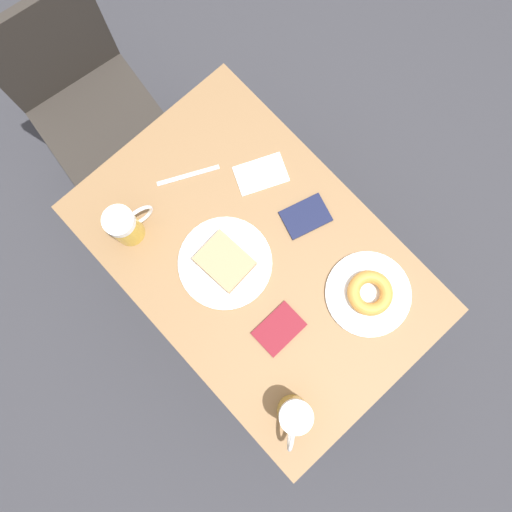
{
  "coord_description": "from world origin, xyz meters",
  "views": [
    {
      "loc": [
        -0.16,
        -0.18,
        2.1
      ],
      "look_at": [
        0.0,
        0.0,
        0.78
      ],
      "focal_mm": 35.0,
      "sensor_mm": 36.0,
      "label": 1
    }
  ],
  "objects_px": {
    "plate_with_donut": "(369,293)",
    "beer_mug_center": "(294,415)",
    "beer_mug_left": "(125,225)",
    "chair": "(79,90)",
    "napkin_folded": "(261,174)",
    "passport_near_edge": "(279,329)",
    "plate_with_cake": "(225,262)",
    "passport_far_edge": "(306,216)",
    "fork": "(188,175)"
  },
  "relations": [
    {
      "from": "beer_mug_left",
      "to": "beer_mug_center",
      "type": "height_order",
      "value": "same"
    },
    {
      "from": "napkin_folded",
      "to": "passport_near_edge",
      "type": "height_order",
      "value": "passport_near_edge"
    },
    {
      "from": "plate_with_cake",
      "to": "passport_far_edge",
      "type": "height_order",
      "value": "plate_with_cake"
    },
    {
      "from": "fork",
      "to": "plate_with_donut",
      "type": "bearing_deg",
      "value": -76.85
    },
    {
      "from": "beer_mug_left",
      "to": "passport_near_edge",
      "type": "relative_size",
      "value": 1.09
    },
    {
      "from": "plate_with_donut",
      "to": "beer_mug_left",
      "type": "height_order",
      "value": "beer_mug_left"
    },
    {
      "from": "plate_with_donut",
      "to": "beer_mug_left",
      "type": "bearing_deg",
      "value": 122.32
    },
    {
      "from": "napkin_folded",
      "to": "passport_far_edge",
      "type": "bearing_deg",
      "value": -87.49
    },
    {
      "from": "beer_mug_left",
      "to": "fork",
      "type": "height_order",
      "value": "beer_mug_left"
    },
    {
      "from": "chair",
      "to": "beer_mug_left",
      "type": "bearing_deg",
      "value": -100.03
    },
    {
      "from": "chair",
      "to": "passport_near_edge",
      "type": "xyz_separation_m",
      "value": [
        -0.06,
        -1.06,
        0.25
      ]
    },
    {
      "from": "passport_far_edge",
      "to": "napkin_folded",
      "type": "bearing_deg",
      "value": 92.51
    },
    {
      "from": "napkin_folded",
      "to": "passport_near_edge",
      "type": "xyz_separation_m",
      "value": [
        -0.26,
        -0.35,
        0.0
      ]
    },
    {
      "from": "plate_with_donut",
      "to": "passport_near_edge",
      "type": "bearing_deg",
      "value": 158.59
    },
    {
      "from": "chair",
      "to": "napkin_folded",
      "type": "xyz_separation_m",
      "value": [
        0.19,
        -0.71,
        0.25
      ]
    },
    {
      "from": "plate_with_donut",
      "to": "fork",
      "type": "height_order",
      "value": "plate_with_donut"
    },
    {
      "from": "beer_mug_center",
      "to": "fork",
      "type": "xyz_separation_m",
      "value": [
        0.22,
        0.66,
        -0.07
      ]
    },
    {
      "from": "chair",
      "to": "beer_mug_center",
      "type": "distance_m",
      "value": 1.29
    },
    {
      "from": "chair",
      "to": "napkin_folded",
      "type": "bearing_deg",
      "value": -67.89
    },
    {
      "from": "passport_near_edge",
      "to": "fork",
      "type": "bearing_deg",
      "value": 77.83
    },
    {
      "from": "napkin_folded",
      "to": "plate_with_cake",
      "type": "bearing_deg",
      "value": -153.74
    },
    {
      "from": "chair",
      "to": "beer_mug_center",
      "type": "relative_size",
      "value": 6.11
    },
    {
      "from": "fork",
      "to": "chair",
      "type": "bearing_deg",
      "value": 94.15
    },
    {
      "from": "plate_with_donut",
      "to": "passport_far_edge",
      "type": "relative_size",
      "value": 1.59
    },
    {
      "from": "beer_mug_left",
      "to": "passport_near_edge",
      "type": "xyz_separation_m",
      "value": [
        0.12,
        -0.47,
        -0.07
      ]
    },
    {
      "from": "napkin_folded",
      "to": "plate_with_donut",
      "type": "bearing_deg",
      "value": -92.29
    },
    {
      "from": "chair",
      "to": "passport_near_edge",
      "type": "relative_size",
      "value": 6.64
    },
    {
      "from": "plate_with_donut",
      "to": "beer_mug_left",
      "type": "distance_m",
      "value": 0.67
    },
    {
      "from": "beer_mug_left",
      "to": "napkin_folded",
      "type": "height_order",
      "value": "beer_mug_left"
    },
    {
      "from": "chair",
      "to": "beer_mug_left",
      "type": "relative_size",
      "value": 6.11
    },
    {
      "from": "plate_with_donut",
      "to": "beer_mug_center",
      "type": "relative_size",
      "value": 1.67
    },
    {
      "from": "beer_mug_left",
      "to": "beer_mug_center",
      "type": "distance_m",
      "value": 0.65
    },
    {
      "from": "beer_mug_center",
      "to": "passport_far_edge",
      "type": "xyz_separation_m",
      "value": [
        0.38,
        0.35,
        -0.07
      ]
    },
    {
      "from": "fork",
      "to": "beer_mug_center",
      "type": "bearing_deg",
      "value": -108.7
    },
    {
      "from": "beer_mug_center",
      "to": "passport_near_edge",
      "type": "xyz_separation_m",
      "value": [
        0.12,
        0.18,
        -0.07
      ]
    },
    {
      "from": "chair",
      "to": "fork",
      "type": "xyz_separation_m",
      "value": [
        0.04,
        -0.58,
        0.25
      ]
    },
    {
      "from": "passport_near_edge",
      "to": "passport_far_edge",
      "type": "relative_size",
      "value": 0.87
    },
    {
      "from": "plate_with_donut",
      "to": "beer_mug_center",
      "type": "bearing_deg",
      "value": -166.92
    },
    {
      "from": "plate_with_cake",
      "to": "napkin_folded",
      "type": "height_order",
      "value": "plate_with_cake"
    },
    {
      "from": "chair",
      "to": "plate_with_donut",
      "type": "distance_m",
      "value": 1.2
    },
    {
      "from": "beer_mug_left",
      "to": "plate_with_donut",
      "type": "bearing_deg",
      "value": -57.68
    },
    {
      "from": "beer_mug_left",
      "to": "chair",
      "type": "bearing_deg",
      "value": 73.17
    },
    {
      "from": "plate_with_cake",
      "to": "beer_mug_left",
      "type": "relative_size",
      "value": 1.85
    },
    {
      "from": "beer_mug_center",
      "to": "passport_far_edge",
      "type": "height_order",
      "value": "beer_mug_center"
    },
    {
      "from": "beer_mug_left",
      "to": "beer_mug_center",
      "type": "relative_size",
      "value": 1.0
    },
    {
      "from": "plate_with_cake",
      "to": "plate_with_donut",
      "type": "height_order",
      "value": "plate_with_donut"
    },
    {
      "from": "napkin_folded",
      "to": "fork",
      "type": "height_order",
      "value": "same"
    },
    {
      "from": "plate_with_cake",
      "to": "beer_mug_left",
      "type": "height_order",
      "value": "beer_mug_left"
    },
    {
      "from": "chair",
      "to": "plate_with_donut",
      "type": "height_order",
      "value": "chair"
    },
    {
      "from": "passport_near_edge",
      "to": "plate_with_cake",
      "type": "bearing_deg",
      "value": 86.58
    }
  ]
}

